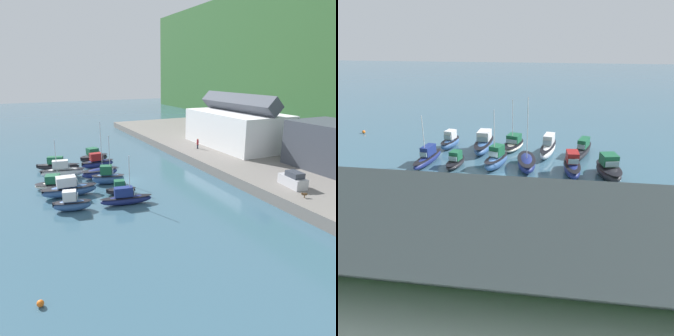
% 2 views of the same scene
% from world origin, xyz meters
% --- Properties ---
extents(ground_plane, '(320.00, 320.00, 0.00)m').
position_xyz_m(ground_plane, '(0.00, 0.00, 0.00)').
color(ground_plane, '#385B70').
extents(quay_promenade, '(106.51, 28.42, 1.56)m').
position_xyz_m(quay_promenade, '(0.00, 28.51, 0.78)').
color(quay_promenade, slate).
rests_on(quay_promenade, ground_plane).
extents(harbor_clubhouse, '(22.22, 12.50, 11.00)m').
position_xyz_m(harbor_clubhouse, '(-8.24, 27.85, 5.56)').
color(harbor_clubhouse, white).
rests_on(harbor_clubhouse, quay_promenade).
extents(moored_boat_0, '(3.53, 5.92, 2.83)m').
position_xyz_m(moored_boat_0, '(-13.34, -1.48, 1.05)').
color(moored_boat_0, black).
rests_on(moored_boat_0, ground_plane).
extents(moored_boat_1, '(2.34, 6.02, 2.80)m').
position_xyz_m(moored_boat_1, '(-9.11, -1.87, 1.03)').
color(moored_boat_1, navy).
rests_on(moored_boat_1, ground_plane).
extents(moored_boat_2, '(3.03, 6.37, 9.08)m').
position_xyz_m(moored_boat_2, '(-3.53, -2.83, 0.84)').
color(moored_boat_2, navy).
rests_on(moored_boat_2, ground_plane).
extents(moored_boat_3, '(3.42, 5.34, 7.52)m').
position_xyz_m(moored_boat_3, '(0.27, -2.55, 1.10)').
color(moored_boat_3, '#33568E').
rests_on(moored_boat_3, ground_plane).
extents(moored_boat_4, '(2.41, 4.42, 2.09)m').
position_xyz_m(moored_boat_4, '(5.47, -2.16, 0.74)').
color(moored_boat_4, black).
rests_on(moored_boat_4, ground_plane).
extents(moored_boat_5, '(2.51, 6.97, 6.53)m').
position_xyz_m(moored_boat_5, '(9.34, -2.70, 0.87)').
color(moored_boat_5, navy).
rests_on(moored_boat_5, ground_plane).
extents(moored_boat_6, '(3.93, 7.63, 2.44)m').
position_xyz_m(moored_boat_6, '(-10.88, -8.51, 0.88)').
color(moored_boat_6, black).
rests_on(moored_boat_6, ground_plane).
extents(moored_boat_7, '(2.96, 7.37, 2.90)m').
position_xyz_m(moored_boat_7, '(-6.14, -8.30, 1.08)').
color(moored_boat_7, silver).
rests_on(moored_boat_7, ground_plane).
extents(moored_boat_8, '(3.73, 6.19, 7.37)m').
position_xyz_m(moored_boat_8, '(-1.03, -10.22, 0.76)').
color(moored_boat_8, white).
rests_on(moored_boat_8, ground_plane).
extents(moored_boat_9, '(2.50, 7.60, 2.89)m').
position_xyz_m(moored_boat_9, '(3.11, -8.83, 1.07)').
color(moored_boat_9, '#33568E').
rests_on(moored_boat_9, ground_plane).
extents(moored_boat_10, '(2.67, 4.95, 2.63)m').
position_xyz_m(moored_boat_10, '(8.33, -9.38, 0.96)').
color(moored_boat_10, '#33568E').
rests_on(moored_boat_10, ground_plane).
extents(parked_car_0, '(4.41, 2.37, 2.16)m').
position_xyz_m(parked_car_0, '(16.70, 18.74, 2.48)').
color(parked_car_0, '#B7B7BC').
rests_on(parked_car_0, quay_promenade).
extents(person_on_quay, '(0.40, 0.40, 2.14)m').
position_xyz_m(person_on_quay, '(-9.04, 18.93, 2.66)').
color(person_on_quay, '#232838').
rests_on(person_on_quay, quay_promenade).
extents(dog_on_quay, '(0.62, 0.86, 0.68)m').
position_xyz_m(dog_on_quay, '(20.47, 16.84, 2.02)').
color(dog_on_quay, brown).
rests_on(dog_on_quay, quay_promenade).
extents(mooring_buoy_0, '(0.54, 0.54, 0.54)m').
position_xyz_m(mooring_buoy_0, '(25.21, -14.61, 0.27)').
color(mooring_buoy_0, orange).
rests_on(mooring_buoy_0, ground_plane).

